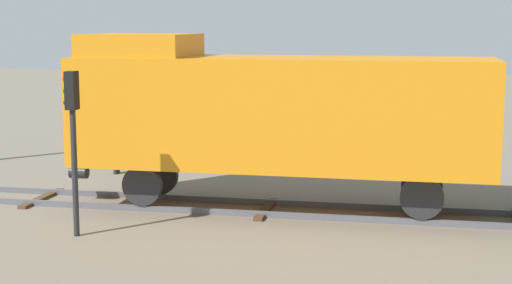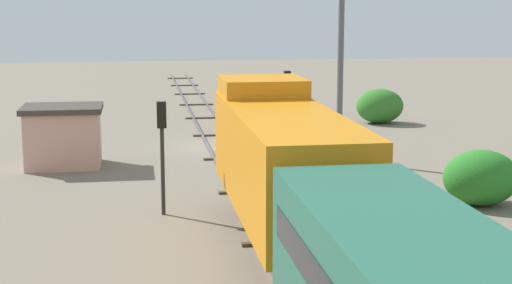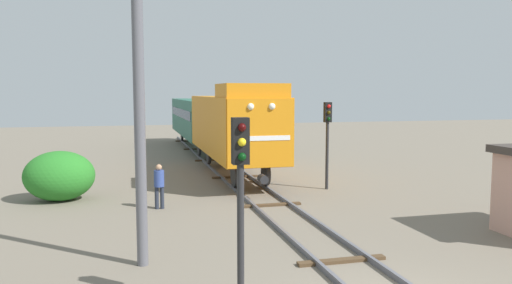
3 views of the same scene
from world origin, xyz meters
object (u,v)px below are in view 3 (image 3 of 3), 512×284
Objects in this scene: traffic_signal_near at (241,179)px; worker_by_signal at (159,183)px; traffic_signal_mid at (328,129)px; locomotive at (234,124)px; passenger_car_leading at (198,116)px; catenary_mast at (136,89)px.

traffic_signal_near is 2.30× the size of worker_by_signal.
traffic_signal_mid is 8.05m from worker_by_signal.
locomotive is at bearing -38.17° from worker_by_signal.
traffic_signal_near is at bearing -177.94° from worker_by_signal.
passenger_car_leading is 29.22m from traffic_signal_near.
worker_by_signal is (-4.20, -6.17, -1.78)m from locomotive.
traffic_signal_mid is 0.47× the size of catenary_mast.
traffic_signal_near is at bearing -96.29° from passenger_car_leading.
catenary_mast is (-8.46, -8.14, 1.73)m from traffic_signal_mid.
traffic_signal_near is 0.99× the size of traffic_signal_mid.
passenger_car_leading is 17.84m from traffic_signal_mid.
locomotive is 13.42m from catenary_mast.
catenary_mast is at bearing 118.67° from traffic_signal_near.
traffic_signal_near is at bearing -119.77° from traffic_signal_mid.
catenary_mast reaches higher than traffic_signal_near.
passenger_car_leading is at bearing -16.07° from worker_by_signal.
worker_by_signal is (-4.20, -19.50, -1.53)m from passenger_car_leading.
worker_by_signal is (-7.60, -1.99, -1.76)m from traffic_signal_mid.
worker_by_signal is at bearing 82.05° from catenary_mast.
worker_by_signal is 7.12m from catenary_mast.
traffic_signal_mid reaches higher than passenger_car_leading.
worker_by_signal is at bearing -102.15° from passenger_car_leading.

